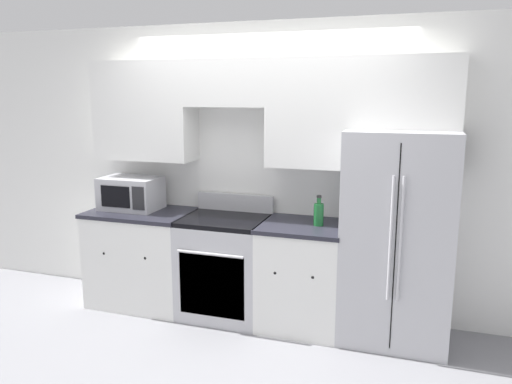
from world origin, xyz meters
TOP-DOWN VIEW (x-y plane):
  - ground_plane at (0.00, 0.00)m, footprint 12.00×12.00m
  - wall_back at (0.02, 0.58)m, footprint 8.00×0.39m
  - lower_cabinets_left at (-1.13, 0.31)m, footprint 0.96×0.64m
  - lower_cabinets_right at (0.41, 0.31)m, footprint 0.71×0.64m
  - oven_range at (-0.30, 0.31)m, footprint 0.74×0.65m
  - refrigerator at (1.18, 0.36)m, footprint 0.84×0.76m
  - microwave at (-1.26, 0.36)m, footprint 0.54×0.38m
  - bottle at (0.54, 0.32)m, footprint 0.08×0.08m

SIDE VIEW (x-z plane):
  - ground_plane at x=0.00m, z-range 0.00..0.00m
  - lower_cabinets_left at x=-1.13m, z-range 0.00..0.91m
  - lower_cabinets_right at x=0.41m, z-range 0.00..0.91m
  - oven_range at x=-0.30m, z-range -0.07..0.99m
  - refrigerator at x=1.18m, z-range 0.00..1.71m
  - bottle at x=0.54m, z-range 0.88..1.13m
  - microwave at x=-1.26m, z-range 0.91..1.21m
  - wall_back at x=0.02m, z-range 0.22..2.82m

